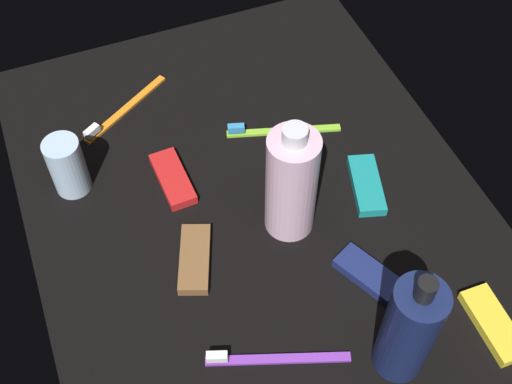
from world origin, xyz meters
TOP-DOWN VIEW (x-y plane):
  - ground_plane at (0.00, 0.00)cm, footprint 84.00×64.00cm
  - lotion_bottle at (-28.41, -7.46)cm, footprint 6.24×6.24cm
  - bodywash_bottle at (-4.56, -3.22)cm, footprint 6.94×6.94cm
  - deodorant_stick at (13.11, 23.80)cm, footprint 5.20×5.20cm
  - toothbrush_lime at (11.86, -8.22)cm, footprint 6.44×17.56cm
  - toothbrush_purple at (-22.69, 7.32)cm, footprint 7.25×17.33cm
  - toothbrush_orange at (24.85, 13.51)cm, footprint 10.60×15.88cm
  - snack_bar_navy at (-17.23, -9.76)cm, footprint 11.11×8.09cm
  - snack_bar_brown at (-5.89, 11.31)cm, footprint 11.14×7.50cm
  - snack_bar_teal at (-3.24, -16.22)cm, footprint 11.11×6.83cm
  - snack_bar_red at (8.44, 9.92)cm, footprint 10.55×4.40cm
  - snack_bar_yellow at (-29.11, -20.89)cm, footprint 10.50×4.26cm

SIDE VIEW (x-z plane):
  - ground_plane at x=0.00cm, z-range -1.20..0.00cm
  - toothbrush_lime at x=11.86cm, z-range -0.44..1.66cm
  - toothbrush_purple at x=-22.69cm, z-range -0.44..1.66cm
  - toothbrush_orange at x=24.85cm, z-range -0.44..1.66cm
  - snack_bar_navy at x=-17.23cm, z-range 0.00..1.50cm
  - snack_bar_brown at x=-5.89cm, z-range 0.00..1.50cm
  - snack_bar_teal at x=-3.24cm, z-range 0.00..1.50cm
  - snack_bar_red at x=8.44cm, z-range 0.00..1.50cm
  - snack_bar_yellow at x=-29.11cm, z-range 0.00..1.50cm
  - deodorant_stick at x=13.11cm, z-range 0.00..9.41cm
  - lotion_bottle at x=-28.41cm, z-range -1.20..17.99cm
  - bodywash_bottle at x=-4.56cm, z-range -0.84..18.67cm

